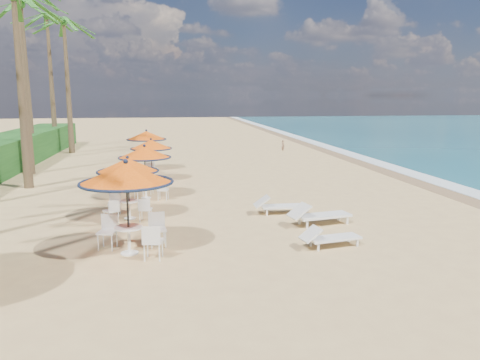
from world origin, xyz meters
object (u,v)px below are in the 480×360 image
object	(u,v)px
station_3	(150,148)
lounger_mid	(318,214)
station_0	(128,185)
lounger_far	(278,205)
lounger_near	(329,237)
station_1	(127,173)
station_2	(145,159)
station_4	(147,139)

from	to	relation	value
station_3	lounger_mid	xyz separation A→B (m)	(5.68, -9.13, -1.29)
station_0	station_3	bearing A→B (deg)	88.79
station_3	station_0	bearing A→B (deg)	-91.21
lounger_mid	station_3	bearing A→B (deg)	110.82
lounger_mid	lounger_far	bearing A→B (deg)	107.96
station_3	lounger_far	distance (m)	8.94
lounger_mid	lounger_far	size ratio (longest dim) A/B	1.16
station_3	lounger_near	xyz separation A→B (m)	(5.26, -11.39, -1.35)
lounger_near	lounger_mid	xyz separation A→B (m)	(0.43, 2.27, 0.06)
station_0	lounger_mid	xyz separation A→B (m)	(5.92, 1.93, -1.54)
station_1	lounger_near	world-z (taller)	station_1
station_1	lounger_near	bearing A→B (deg)	-34.77
lounger_far	lounger_mid	bearing A→B (deg)	-60.59
station_2	lounger_mid	size ratio (longest dim) A/B	1.02
lounger_near	lounger_mid	distance (m)	2.31
station_0	lounger_far	xyz separation A→B (m)	(4.99, 3.60, -1.58)
station_2	lounger_mid	xyz separation A→B (m)	(5.78, -5.08, -1.30)
station_0	station_2	bearing A→B (deg)	88.87
lounger_far	station_0	bearing A→B (deg)	-143.79
station_2	station_4	bearing A→B (deg)	91.56
station_2	station_3	world-z (taller)	station_2
station_1	lounger_far	size ratio (longest dim) A/B	1.16
station_3	lounger_mid	distance (m)	10.83
station_2	lounger_near	size ratio (longest dim) A/B	1.23
station_0	lounger_mid	distance (m)	6.41
station_0	lounger_mid	size ratio (longest dim) A/B	1.17
lounger_far	station_4	bearing A→B (deg)	114.98
station_1	lounger_mid	bearing A→B (deg)	-15.86
station_4	lounger_far	world-z (taller)	station_4
station_1	station_4	distance (m)	10.94
station_0	station_4	size ratio (longest dim) A/B	1.11
station_1	lounger_mid	size ratio (longest dim) A/B	1.00
station_0	station_3	size ratio (longest dim) A/B	1.20
station_2	lounger_far	bearing A→B (deg)	-35.08
lounger_mid	station_2	bearing A→B (deg)	127.59
lounger_near	lounger_mid	bearing A→B (deg)	69.24
station_0	lounger_mid	world-z (taller)	station_0
station_0	station_2	size ratio (longest dim) A/B	1.15
station_0	lounger_near	bearing A→B (deg)	-3.53
station_0	station_4	bearing A→B (deg)	90.27
station_2	lounger_far	distance (m)	6.08
station_3	station_1	bearing A→B (deg)	-94.42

